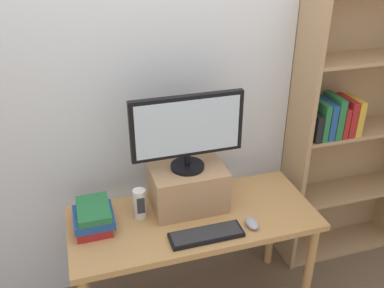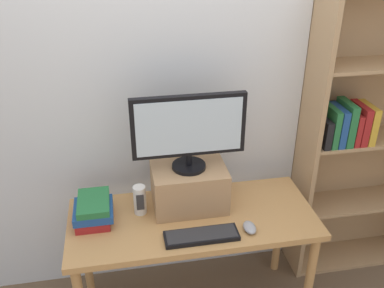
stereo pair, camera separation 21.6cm
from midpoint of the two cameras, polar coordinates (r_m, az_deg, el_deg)
back_wall at (r=2.44m, az=0.77°, el=7.74°), size 7.00×0.08×2.60m
desk at (r=2.41m, az=2.71°, el=-11.33°), size 1.34×0.57×0.71m
bookshelf_unit at (r=2.89m, az=24.32°, el=1.12°), size 0.89×0.28×1.88m
riser_box at (r=2.38m, az=2.32°, el=-5.71°), size 0.40×0.30×0.24m
computer_monitor at (r=2.20m, az=2.50°, el=1.89°), size 0.60×0.18×0.42m
keyboard at (r=2.21m, az=4.14°, el=-12.20°), size 0.38×0.12×0.02m
computer_mouse at (r=2.29m, az=10.44°, el=-10.98°), size 0.06×0.10×0.04m
book_stack at (r=2.32m, az=-10.43°, el=-8.85°), size 0.20×0.24×0.13m
desk_speaker at (r=2.34m, az=-4.33°, el=-7.53°), size 0.07×0.07×0.17m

